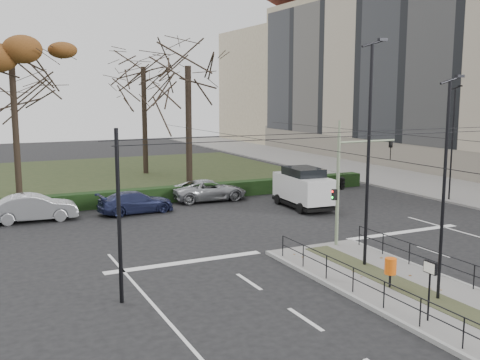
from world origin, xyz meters
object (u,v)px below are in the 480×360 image
object	(u,v)px
streetlamp_sidewalk	(452,142)
parked_car_third	(136,202)
traffic_light	(343,181)
litter_bin	(390,267)
streetlamp_median_near	(444,188)
info_panel	(430,274)
streetlamp_median_far	(369,153)
parked_car_second	(34,208)
bare_tree_near	(188,75)
rust_tree	(11,61)
white_van	(303,187)
parked_car_fourth	(209,190)
bare_tree_center	(143,75)

from	to	relation	value
streetlamp_sidewalk	parked_car_third	size ratio (longest dim) A/B	1.65
traffic_light	parked_car_third	size ratio (longest dim) A/B	1.14
streetlamp_sidewalk	litter_bin	bearing A→B (deg)	-142.15
traffic_light	streetlamp_median_near	distance (m)	7.40
info_panel	streetlamp_median_near	distance (m)	3.18
streetlamp_median_far	streetlamp_sidewalk	bearing A→B (deg)	32.81
parked_car_second	bare_tree_near	xyz separation A→B (m)	(11.02, 4.58, 7.58)
parked_car_second	parked_car_third	size ratio (longest dim) A/B	1.03
streetlamp_median_near	parked_car_third	world-z (taller)	streetlamp_median_near
litter_bin	rust_tree	size ratio (longest dim) A/B	0.09
streetlamp_median_far	rust_tree	bearing A→B (deg)	115.39
white_van	rust_tree	bearing A→B (deg)	141.63
streetlamp_median_near	parked_car_fourth	bearing A→B (deg)	89.75
info_panel	parked_car_third	world-z (taller)	info_panel
litter_bin	bare_tree_center	distance (m)	33.68
parked_car_third	bare_tree_near	bearing A→B (deg)	-50.84
streetlamp_median_near	bare_tree_center	size ratio (longest dim) A/B	0.62
streetlamp_sidewalk	white_van	distance (m)	10.50
streetlamp_sidewalk	bare_tree_near	xyz separation A→B (m)	(-14.43, 10.45, 4.40)
litter_bin	parked_car_second	xyz separation A→B (m)	(-10.39, 17.57, -0.15)
info_panel	bare_tree_near	distance (m)	25.96
streetlamp_median_far	parked_car_second	xyz separation A→B (m)	(-11.31, 14.99, -4.00)
streetlamp_median_near	bare_tree_center	xyz separation A→B (m)	(-0.24, 34.38, 4.70)
parked_car_third	streetlamp_sidewalk	bearing A→B (deg)	-109.47
litter_bin	white_van	bearing A→B (deg)	69.85
litter_bin	rust_tree	xyz separation A→B (m)	(-10.49, 26.60, 8.35)
bare_tree_center	info_panel	bearing A→B (deg)	-92.36
litter_bin	streetlamp_median_near	size ratio (longest dim) A/B	0.14
parked_car_fourth	parked_car_third	bearing A→B (deg)	110.59
streetlamp_median_far	parked_car_second	bearing A→B (deg)	127.03
streetlamp_median_far	streetlamp_sidewalk	world-z (taller)	streetlamp_median_far
bare_tree_near	info_panel	bearing A→B (deg)	-93.63
litter_bin	bare_tree_center	size ratio (longest dim) A/B	0.09
parked_car_third	parked_car_fourth	bearing A→B (deg)	-75.95
parked_car_fourth	streetlamp_sidewalk	bearing A→B (deg)	-114.48
streetlamp_median_far	bare_tree_near	xyz separation A→B (m)	(-0.29, 19.57, 3.58)
streetlamp_median_far	bare_tree_near	distance (m)	19.90
streetlamp_median_far	bare_tree_center	bearing A→B (deg)	90.77
bare_tree_near	parked_car_second	bearing A→B (deg)	-157.43
traffic_light	parked_car_third	distance (m)	13.55
streetlamp_sidewalk	rust_tree	world-z (taller)	rust_tree
traffic_light	white_van	bearing A→B (deg)	69.22
traffic_light	streetlamp_median_near	xyz separation A→B (m)	(-1.22, -7.25, 0.85)
litter_bin	streetlamp_median_near	bearing A→B (deg)	-65.15
parked_car_second	parked_car_fourth	world-z (taller)	parked_car_second
rust_tree	bare_tree_center	xyz separation A→B (m)	(11.00, 6.17, -0.58)
traffic_light	parked_car_fourth	world-z (taller)	traffic_light
traffic_light	bare_tree_near	world-z (taller)	bare_tree_near
bare_tree_center	rust_tree	bearing A→B (deg)	-150.70
parked_car_second	info_panel	bearing A→B (deg)	-151.61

